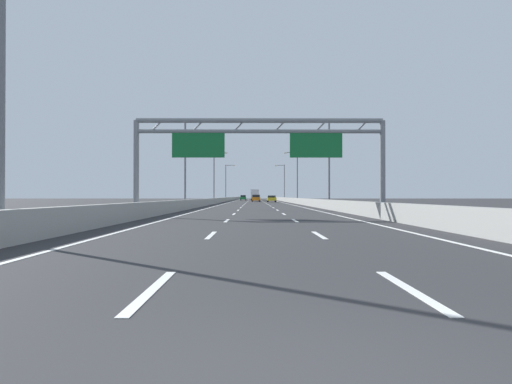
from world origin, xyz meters
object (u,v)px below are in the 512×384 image
(silver_car, at_px, (256,198))
(yellow_car, at_px, (272,199))
(streetlamp_left_near, at_px, (10,55))
(streetlamp_right_far, at_px, (296,174))
(sign_gantry, at_px, (259,142))
(streetlamp_right_distant, at_px, (283,180))
(streetlamp_left_distant, at_px, (227,180))
(streetlamp_right_mid, at_px, (327,158))
(box_truck, at_px, (255,194))
(streetlamp_left_far, at_px, (215,174))
(orange_car, at_px, (256,198))
(streetlamp_left_mid, at_px, (187,158))
(green_car, at_px, (243,198))

(silver_car, bearing_deg, yellow_car, -80.57)
(streetlamp_left_near, distance_m, streetlamp_right_far, 73.83)
(sign_gantry, height_order, streetlamp_right_distant, streetlamp_right_distant)
(streetlamp_left_near, height_order, streetlamp_left_distant, same)
(streetlamp_right_mid, relative_size, streetlamp_right_distant, 1.00)
(box_truck, bearing_deg, streetlamp_left_near, -93.43)
(streetlamp_left_far, bearing_deg, orange_car, 67.27)
(streetlamp_right_distant, relative_size, box_truck, 1.14)
(streetlamp_left_far, bearing_deg, box_truck, 81.85)
(box_truck, bearing_deg, orange_car, -89.72)
(streetlamp_left_mid, bearing_deg, streetlamp_right_far, 67.56)
(orange_car, distance_m, green_car, 31.70)
(streetlamp_right_far, xyz_separation_m, streetlamp_right_distant, (0.00, 36.15, 0.00))
(sign_gantry, xyz_separation_m, streetlamp_right_far, (7.50, 55.73, 0.58))
(streetlamp_left_far, height_order, streetlamp_right_distant, same)
(streetlamp_left_mid, bearing_deg, silver_car, 83.59)
(sign_gantry, height_order, streetlamp_left_far, streetlamp_left_far)
(streetlamp_left_near, distance_m, streetlamp_left_distant, 108.46)
(streetlamp_left_distant, bearing_deg, box_truck, 64.85)
(yellow_car, bearing_deg, sign_gantry, -92.91)
(streetlamp_right_mid, distance_m, streetlamp_right_far, 36.15)
(orange_car, distance_m, silver_car, 13.64)
(orange_car, relative_size, silver_car, 0.95)
(streetlamp_left_near, xyz_separation_m, streetlamp_left_mid, (0.00, 36.15, 0.00))
(streetlamp_right_far, bearing_deg, green_car, 102.35)
(streetlamp_right_mid, height_order, yellow_car, streetlamp_right_mid)
(sign_gantry, bearing_deg, streetlamp_right_far, 82.33)
(streetlamp_left_distant, distance_m, box_truck, 17.92)
(sign_gantry, xyz_separation_m, streetlamp_left_near, (-7.43, -16.58, 0.58))
(sign_gantry, distance_m, green_car, 105.53)
(streetlamp_left_mid, relative_size, streetlamp_right_far, 1.00)
(streetlamp_left_distant, height_order, yellow_car, streetlamp_left_distant)
(streetlamp_right_mid, bearing_deg, streetlamp_left_distant, 101.67)
(streetlamp_left_near, relative_size, streetlamp_left_distant, 1.00)
(streetlamp_left_mid, xyz_separation_m, box_truck, (7.45, 88.18, -3.67))
(streetlamp_right_mid, relative_size, streetlamp_right_far, 1.00)
(streetlamp_left_distant, bearing_deg, streetlamp_left_mid, -90.00)
(sign_gantry, distance_m, streetlamp_left_near, 18.18)
(streetlamp_right_far, distance_m, orange_car, 20.13)
(orange_car, bearing_deg, sign_gantry, -90.14)
(sign_gantry, relative_size, silver_car, 3.53)
(streetlamp_right_mid, height_order, silver_car, streetlamp_right_mid)
(sign_gantry, distance_m, streetlamp_right_far, 56.23)
(streetlamp_right_mid, relative_size, streetlamp_left_distant, 1.00)
(streetlamp_right_far, bearing_deg, streetlamp_left_near, -101.67)
(yellow_car, height_order, green_car, green_car)
(sign_gantry, distance_m, silver_car, 87.64)
(silver_car, bearing_deg, streetlamp_right_mid, -83.88)
(silver_car, xyz_separation_m, box_truck, (-0.19, 20.20, 0.94))
(streetlamp_right_mid, relative_size, orange_car, 2.17)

